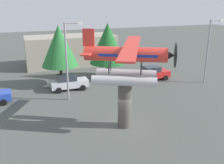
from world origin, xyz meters
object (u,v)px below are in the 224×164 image
object	(u,v)px
floatplane_monument	(127,60)
storefront_building	(71,50)
display_pedestal	(125,104)
car_far_red	(153,73)
tree_east	(59,46)
streetlight_secondary	(209,47)
streetlight_primary	(68,56)
car_mid_silver	(69,82)
tree_center_back	(108,43)

from	to	relation	value
floatplane_monument	storefront_building	size ratio (longest dim) A/B	0.71
display_pedestal	car_far_red	world-z (taller)	display_pedestal
floatplane_monument	tree_east	xyz separation A→B (m)	(-3.24, 12.43, -0.75)
floatplane_monument	car_far_red	size ratio (longest dim) A/B	2.32
floatplane_monument	streetlight_secondary	world-z (taller)	floatplane_monument
display_pedestal	car_far_red	size ratio (longest dim) A/B	0.91
display_pedestal	streetlight_primary	bearing A→B (deg)	112.42
streetlight_secondary	tree_east	size ratio (longest dim) A/B	1.08
floatplane_monument	tree_east	size ratio (longest dim) A/B	1.36
streetlight_secondary	tree_east	distance (m)	17.83
streetlight_secondary	storefront_building	bearing A→B (deg)	133.52
streetlight_secondary	storefront_building	world-z (taller)	streetlight_secondary
car_mid_silver	storefront_building	size ratio (longest dim) A/B	0.31
display_pedestal	streetlight_primary	distance (m)	8.35
tree_east	car_far_red	bearing A→B (deg)	-9.15
display_pedestal	streetlight_primary	xyz separation A→B (m)	(-3.02, 7.33, 2.63)
floatplane_monument	streetlight_secondary	xyz separation A→B (m)	(13.86, 7.38, -1.03)
storefront_building	tree_east	world-z (taller)	tree_east
car_mid_silver	tree_east	bearing A→B (deg)	105.61
floatplane_monument	tree_center_back	distance (m)	13.78
display_pedestal	car_far_red	distance (m)	13.44
car_far_red	floatplane_monument	bearing A→B (deg)	-127.62
car_mid_silver	tree_center_back	world-z (taller)	tree_center_back
tree_center_back	tree_east	bearing A→B (deg)	-171.14
car_far_red	streetlight_secondary	bearing A→B (deg)	-29.47
display_pedestal	streetlight_secondary	world-z (taller)	streetlight_secondary
streetlight_primary	streetlight_secondary	size ratio (longest dim) A/B	1.02
streetlight_primary	tree_center_back	size ratio (longest dim) A/B	1.10
display_pedestal	tree_center_back	size ratio (longest dim) A/B	0.54
tree_east	display_pedestal	bearing A→B (deg)	-75.83
floatplane_monument	storefront_building	xyz separation A→B (m)	(-0.08, 22.06, -3.22)
car_far_red	tree_east	bearing A→B (deg)	170.85
display_pedestal	floatplane_monument	xyz separation A→B (m)	(0.12, -0.06, 3.59)
tree_east	tree_center_back	distance (m)	6.34
storefront_building	tree_east	size ratio (longest dim) A/B	1.91
floatplane_monument	streetlight_primary	distance (m)	8.08
streetlight_secondary	tree_center_back	world-z (taller)	streetlight_secondary
tree_east	car_mid_silver	bearing A→B (deg)	-74.39
streetlight_primary	tree_center_back	bearing A→B (deg)	44.35
floatplane_monument	tree_east	world-z (taller)	floatplane_monument
car_mid_silver	car_far_red	distance (m)	10.86
display_pedestal	floatplane_monument	distance (m)	3.59
streetlight_secondary	tree_center_back	distance (m)	12.40
car_mid_silver	storefront_building	bearing A→B (deg)	77.32
streetlight_secondary	tree_east	bearing A→B (deg)	163.54
streetlight_secondary	tree_east	xyz separation A→B (m)	(-17.10, 5.05, 0.28)
floatplane_monument	tree_east	bearing A→B (deg)	132.06
streetlight_primary	storefront_building	size ratio (longest dim) A/B	0.57
streetlight_secondary	storefront_building	distance (m)	20.36
streetlight_secondary	tree_center_back	size ratio (longest dim) A/B	1.07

